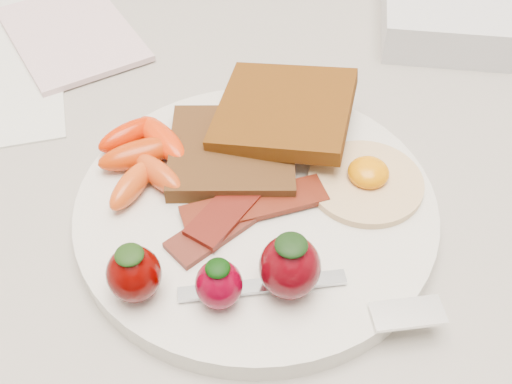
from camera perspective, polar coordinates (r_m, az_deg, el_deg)
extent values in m
cube|color=gray|center=(0.94, 0.07, -13.96)|extent=(2.00, 0.60, 0.90)
cylinder|color=silver|center=(0.48, 0.00, -1.52)|extent=(0.27, 0.27, 0.02)
cube|color=black|center=(0.50, -2.17, 3.60)|extent=(0.11, 0.11, 0.01)
cube|color=#4C2F05|center=(0.52, 2.53, 7.25)|extent=(0.14, 0.14, 0.02)
cylinder|color=beige|center=(0.49, 9.71, 0.85)|extent=(0.10, 0.10, 0.01)
ellipsoid|color=orange|center=(0.49, 9.96, 1.72)|extent=(0.04, 0.04, 0.02)
cube|color=#4C1D0E|center=(0.46, -1.97, -2.23)|extent=(0.10, 0.08, 0.00)
cube|color=#45170C|center=(0.47, -0.13, -1.14)|extent=(0.11, 0.05, 0.00)
cube|color=#3A0407|center=(0.47, -1.24, -0.17)|extent=(0.09, 0.10, 0.00)
ellipsoid|color=#BA3105|center=(0.51, -10.28, 3.39)|extent=(0.07, 0.04, 0.02)
ellipsoid|color=#CB4112|center=(0.49, -8.64, 1.56)|extent=(0.05, 0.05, 0.02)
ellipsoid|color=#D14712|center=(0.48, -11.00, 0.62)|extent=(0.04, 0.05, 0.02)
ellipsoid|color=red|center=(0.52, -8.36, 4.63)|extent=(0.05, 0.07, 0.02)
ellipsoid|color=red|center=(0.52, -11.23, 5.03)|extent=(0.06, 0.04, 0.02)
ellipsoid|color=#4D0100|center=(0.42, -10.80, -7.17)|extent=(0.04, 0.04, 0.04)
ellipsoid|color=black|center=(0.40, -11.20, -5.49)|extent=(0.02, 0.02, 0.01)
ellipsoid|color=#680014|center=(0.41, -3.32, -8.20)|extent=(0.03, 0.03, 0.03)
ellipsoid|color=black|center=(0.40, -3.43, -6.77)|extent=(0.02, 0.02, 0.01)
ellipsoid|color=#4E0209|center=(0.41, 3.02, -6.68)|extent=(0.04, 0.04, 0.05)
ellipsoid|color=black|center=(0.39, 3.15, -4.72)|extent=(0.02, 0.02, 0.01)
cube|color=silver|center=(0.43, 0.59, -8.33)|extent=(0.11, 0.01, 0.00)
cube|color=white|center=(0.43, 13.36, -10.45)|extent=(0.05, 0.02, 0.00)
cube|color=beige|center=(0.69, -16.09, 13.36)|extent=(0.17, 0.19, 0.01)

